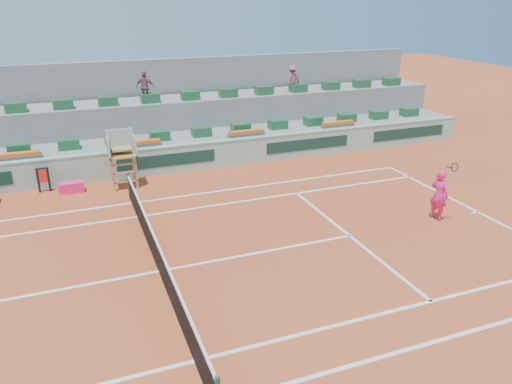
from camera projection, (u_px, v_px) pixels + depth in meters
The scene contains 16 objects.
ground at pixel (159, 271), 14.56m from camera, with size 90.00×90.00×0.00m, color #A03F1F.
seating_tier_lower at pixel (115, 152), 23.62m from camera, with size 36.00×4.00×1.20m, color gray.
seating_tier_upper at pixel (110, 129), 24.74m from camera, with size 36.00×2.40×2.60m, color gray.
stadium_back_wall at pixel (105, 105), 25.80m from camera, with size 36.00×0.40×4.40m, color gray.
player_bag at pixel (71, 187), 20.29m from camera, with size 0.97×0.43×0.43m, color #FF2176.
spectator_mid at pixel (145, 87), 24.09m from camera, with size 0.89×0.37×1.52m, color #744D5C.
spectator_right at pixel (292, 79), 26.76m from camera, with size 0.92×0.53×1.42m, color #914854.
court_lines at pixel (159, 271), 14.55m from camera, with size 23.89×11.09×0.01m.
tennis_net at pixel (158, 255), 14.36m from camera, with size 0.10×11.97×1.10m.
advertising_hoarding at pixel (121, 165), 21.70m from camera, with size 36.00×0.34×1.26m.
umpire_chair at pixel (122, 151), 20.49m from camera, with size 1.10×0.90×2.40m.
seat_row_lower at pixel (116, 140), 22.53m from camera, with size 32.90×0.60×0.44m.
seat_row_upper at pixel (108, 101), 23.66m from camera, with size 32.90×0.60×0.44m.
flower_planters at pixel (82, 150), 21.37m from camera, with size 26.80×0.36×0.28m.
towel_rack at pixel (43, 178), 20.22m from camera, with size 0.51×0.09×1.03m.
tennis_player at pixel (439, 195), 17.64m from camera, with size 0.59×0.94×2.28m.
Camera 1 is at (-1.92, -12.85, 7.52)m, focal length 35.00 mm.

